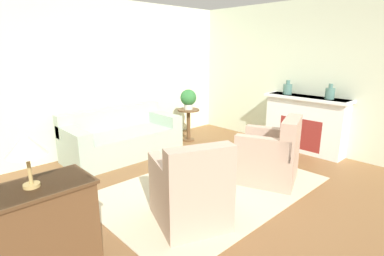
% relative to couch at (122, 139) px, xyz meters
% --- Properties ---
extents(ground_plane, '(16.00, 16.00, 0.00)m').
position_rel_couch_xyz_m(ground_plane, '(0.19, -2.06, -0.31)').
color(ground_plane, brown).
extents(wall_back, '(9.18, 0.12, 2.80)m').
position_rel_couch_xyz_m(wall_back, '(0.19, 0.59, 1.09)').
color(wall_back, beige).
rests_on(wall_back, ground_plane).
extents(wall_right, '(0.12, 9.32, 2.80)m').
position_rel_couch_xyz_m(wall_right, '(2.91, -2.06, 1.09)').
color(wall_right, beige).
rests_on(wall_right, ground_plane).
extents(rug, '(3.11, 2.05, 0.01)m').
position_rel_couch_xyz_m(rug, '(0.19, -2.06, -0.31)').
color(rug, beige).
rests_on(rug, ground_plane).
extents(couch, '(2.04, 0.95, 0.85)m').
position_rel_couch_xyz_m(couch, '(0.00, 0.00, 0.00)').
color(couch, '#9EB29E').
rests_on(couch, ground_plane).
extents(armchair_left, '(0.97, 1.02, 0.97)m').
position_rel_couch_xyz_m(armchair_left, '(-0.61, -2.50, 0.07)').
color(armchair_left, tan).
rests_on(armchair_left, rug).
extents(armchair_right, '(0.97, 1.02, 0.97)m').
position_rel_couch_xyz_m(armchair_right, '(1.00, -2.50, 0.07)').
color(armchair_right, tan).
rests_on(armchair_right, rug).
extents(ottoman_table, '(0.79, 0.79, 0.43)m').
position_rel_couch_xyz_m(ottoman_table, '(0.15, -1.77, -0.03)').
color(ottoman_table, '#9EB29E').
rests_on(ottoman_table, rug).
extents(side_table, '(0.46, 0.46, 0.68)m').
position_rel_couch_xyz_m(side_table, '(1.52, -0.16, 0.14)').
color(side_table, brown).
rests_on(side_table, ground_plane).
extents(fireplace, '(0.44, 1.58, 1.06)m').
position_rel_couch_xyz_m(fireplace, '(2.67, -2.17, 0.24)').
color(fireplace, white).
rests_on(fireplace, ground_plane).
extents(dresser, '(0.94, 0.52, 0.81)m').
position_rel_couch_xyz_m(dresser, '(-2.08, -2.14, 0.11)').
color(dresser, brown).
rests_on(dresser, ground_plane).
extents(vase_mantel_near, '(0.17, 0.17, 0.27)m').
position_rel_couch_xyz_m(vase_mantel_near, '(2.65, -1.76, 0.85)').
color(vase_mantel_near, '#477066').
rests_on(vase_mantel_near, fireplace).
extents(vase_mantel_far, '(0.16, 0.16, 0.27)m').
position_rel_couch_xyz_m(vase_mantel_far, '(2.65, -2.57, 0.85)').
color(vase_mantel_far, '#477066').
rests_on(vase_mantel_far, fireplace).
extents(potted_plant_on_side_table, '(0.34, 0.34, 0.42)m').
position_rel_couch_xyz_m(potted_plant_on_side_table, '(1.52, -0.16, 0.60)').
color(potted_plant_on_side_table, beige).
rests_on(potted_plant_on_side_table, side_table).
extents(table_lamp, '(0.31, 0.31, 0.45)m').
position_rel_couch_xyz_m(table_lamp, '(-2.08, -2.14, 0.85)').
color(table_lamp, tan).
rests_on(table_lamp, dresser).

